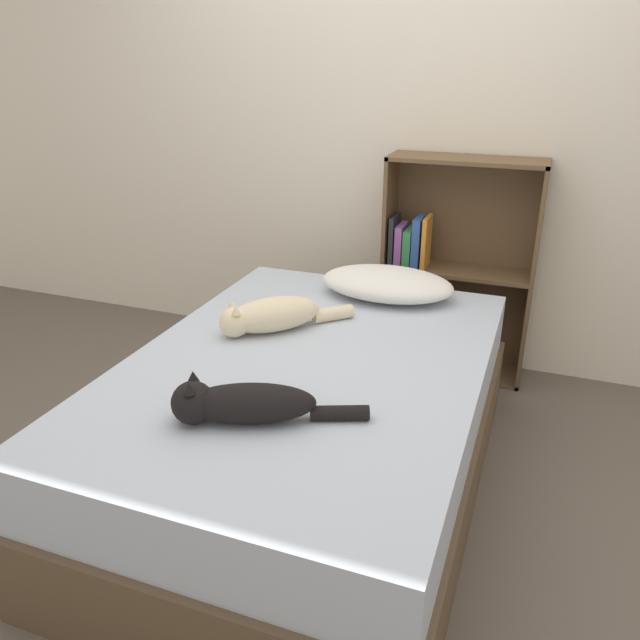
{
  "coord_description": "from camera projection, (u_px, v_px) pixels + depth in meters",
  "views": [
    {
      "loc": [
        0.76,
        -1.88,
        1.6
      ],
      "look_at": [
        0.0,
        0.14,
        0.67
      ],
      "focal_mm": 35.0,
      "sensor_mm": 36.0,
      "label": 1
    }
  ],
  "objects": [
    {
      "name": "pillow",
      "position": [
        387.0,
        283.0,
        2.82
      ],
      "size": [
        0.6,
        0.37,
        0.13
      ],
      "color": "white",
      "rests_on": "bed"
    },
    {
      "name": "bed",
      "position": [
        307.0,
        427.0,
        2.39
      ],
      "size": [
        1.28,
        1.86,
        0.57
      ],
      "color": "brown",
      "rests_on": "ground_plane"
    },
    {
      "name": "bookshelf",
      "position": [
        453.0,
        264.0,
        3.23
      ],
      "size": [
        0.76,
        0.26,
        1.13
      ],
      "color": "brown",
      "rests_on": "ground_plane"
    },
    {
      "name": "ground_plane",
      "position": [
        308.0,
        486.0,
        2.5
      ],
      "size": [
        8.0,
        8.0,
        0.0
      ],
      "primitive_type": "plane",
      "color": "brown"
    },
    {
      "name": "cat_light",
      "position": [
        271.0,
        316.0,
        2.48
      ],
      "size": [
        0.46,
        0.45,
        0.14
      ],
      "rotation": [
        0.0,
        0.0,
        3.9
      ],
      "color": "beige",
      "rests_on": "bed"
    },
    {
      "name": "cat_dark",
      "position": [
        239.0,
        403.0,
        1.87
      ],
      "size": [
        0.57,
        0.29,
        0.15
      ],
      "rotation": [
        0.0,
        0.0,
        3.52
      ],
      "color": "black",
      "rests_on": "bed"
    },
    {
      "name": "wall_back",
      "position": [
        405.0,
        126.0,
        3.18
      ],
      "size": [
        8.0,
        0.06,
        2.5
      ],
      "color": "silver",
      "rests_on": "ground_plane"
    }
  ]
}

